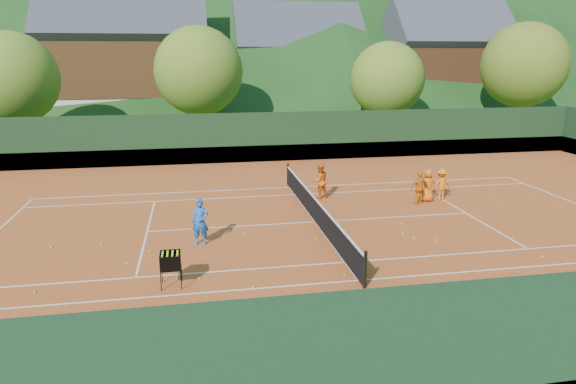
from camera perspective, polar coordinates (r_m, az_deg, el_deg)
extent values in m
plane|color=#2C4C17|center=(20.17, 3.05, -3.38)|extent=(400.00, 400.00, 0.00)
cube|color=#B14A1C|center=(20.17, 3.05, -3.35)|extent=(40.00, 24.00, 0.02)
imported|color=blue|center=(17.82, -9.72, -3.28)|extent=(0.66, 0.50, 1.63)
imported|color=orange|center=(23.25, 3.55, 1.24)|extent=(0.94, 0.83, 1.63)
imported|color=orange|center=(23.00, 14.41, 0.44)|extent=(0.91, 0.49, 1.47)
imported|color=orange|center=(23.58, 15.28, 0.73)|extent=(0.84, 0.69, 1.47)
imported|color=orange|center=(23.94, 16.66, 0.82)|extent=(0.99, 0.63, 1.45)
sphere|color=yellow|center=(20.25, 12.45, -3.50)|extent=(0.07, 0.07, 0.07)
sphere|color=yellow|center=(18.59, 26.44, -6.47)|extent=(0.07, 0.07, 0.07)
sphere|color=yellow|center=(16.63, 8.43, -7.44)|extent=(0.07, 0.07, 0.07)
sphere|color=yellow|center=(17.29, -15.01, -6.93)|extent=(0.07, 0.07, 0.07)
sphere|color=yellow|center=(18.76, -4.85, -4.68)|extent=(0.07, 0.07, 0.07)
sphere|color=yellow|center=(17.76, -15.09, -6.32)|extent=(0.07, 0.07, 0.07)
sphere|color=yellow|center=(19.19, 12.63, -4.54)|extent=(0.07, 0.07, 0.07)
sphere|color=yellow|center=(18.29, 3.18, -5.18)|extent=(0.07, 0.07, 0.07)
sphere|color=yellow|center=(14.64, -28.27, -12.44)|extent=(0.07, 0.07, 0.07)
sphere|color=yellow|center=(18.82, 13.80, -5.02)|extent=(0.07, 0.07, 0.07)
sphere|color=yellow|center=(13.28, -21.89, -14.54)|extent=(0.07, 0.07, 0.07)
sphere|color=yellow|center=(19.23, -24.81, -5.58)|extent=(0.07, 0.07, 0.07)
sphere|color=yellow|center=(18.82, 16.10, -5.18)|extent=(0.07, 0.07, 0.07)
sphere|color=yellow|center=(15.37, -9.85, -9.45)|extent=(0.07, 0.07, 0.07)
sphere|color=yellow|center=(15.99, -26.34, -9.88)|extent=(0.07, 0.07, 0.07)
sphere|color=yellow|center=(16.91, 7.56, -7.02)|extent=(0.07, 0.07, 0.07)
sphere|color=yellow|center=(16.92, -17.49, -7.60)|extent=(0.07, 0.07, 0.07)
sphere|color=yellow|center=(11.33, -1.62, -18.84)|extent=(0.07, 0.07, 0.07)
sphere|color=yellow|center=(14.66, -3.87, -10.51)|extent=(0.07, 0.07, 0.07)
sphere|color=yellow|center=(18.95, -20.01, -5.37)|extent=(0.07, 0.07, 0.07)
sphere|color=yellow|center=(15.49, 6.29, -9.12)|extent=(0.07, 0.07, 0.07)
sphere|color=yellow|center=(11.21, -14.14, -19.77)|extent=(0.07, 0.07, 0.07)
cube|color=silver|center=(15.25, 7.87, -9.70)|extent=(23.77, 0.06, 0.00)
cube|color=white|center=(25.31, 0.19, 0.53)|extent=(23.77, 0.06, 0.00)
cube|color=white|center=(16.44, 6.38, -7.75)|extent=(23.77, 0.06, 0.00)
cube|color=silver|center=(24.01, 0.79, -0.28)|extent=(23.77, 0.06, 0.00)
cube|color=white|center=(19.75, -15.38, -4.26)|extent=(0.06, 8.23, 0.00)
cube|color=white|center=(22.47, 19.15, -2.21)|extent=(0.06, 8.23, 0.00)
cube|color=silver|center=(20.16, 3.05, -3.32)|extent=(12.80, 0.06, 0.00)
cube|color=white|center=(20.16, 3.05, -3.32)|extent=(0.06, 10.97, 0.00)
cube|color=black|center=(20.03, 3.07, -2.11)|extent=(0.03, 11.97, 0.90)
cube|color=white|center=(19.89, 3.09, -0.81)|extent=(0.05, 11.97, 0.06)
cylinder|color=black|center=(14.60, 8.56, -8.54)|extent=(0.10, 0.10, 1.10)
cylinder|color=black|center=(25.66, -0.01, 1.99)|extent=(0.10, 0.10, 1.10)
cube|color=black|center=(31.31, -2.00, 6.13)|extent=(40.00, 0.05, 3.00)
cube|color=#185423|center=(31.48, -1.98, 4.33)|extent=(40.40, 0.05, 1.00)
cube|color=black|center=(9.34, 21.23, -17.35)|extent=(40.00, 0.05, 3.00)
cylinder|color=black|center=(14.80, -13.94, -9.67)|extent=(0.02, 0.02, 0.55)
cylinder|color=black|center=(14.76, -11.78, -9.59)|extent=(0.02, 0.02, 0.55)
cylinder|color=black|center=(15.30, -13.83, -8.81)|extent=(0.02, 0.02, 0.55)
cylinder|color=black|center=(15.27, -11.75, -8.73)|extent=(0.02, 0.02, 0.55)
cube|color=black|center=(14.92, -12.89, -8.23)|extent=(0.55, 0.55, 0.02)
cube|color=black|center=(14.58, -12.98, -7.84)|extent=(0.55, 0.02, 0.45)
cube|color=black|center=(15.09, -12.90, -7.04)|extent=(0.55, 0.02, 0.45)
cube|color=black|center=(14.85, -14.01, -7.47)|extent=(0.02, 0.55, 0.45)
cube|color=black|center=(14.82, -11.87, -7.39)|extent=(0.02, 0.55, 0.45)
sphere|color=#CCE526|center=(14.59, -13.82, -7.07)|extent=(0.07, 0.07, 0.07)
sphere|color=#CCE526|center=(14.71, -13.79, -6.88)|extent=(0.07, 0.07, 0.07)
sphere|color=#CCE526|center=(14.84, -13.77, -6.68)|extent=(0.07, 0.07, 0.07)
sphere|color=#CCE526|center=(14.97, -13.74, -6.49)|extent=(0.07, 0.07, 0.07)
sphere|color=#CCE526|center=(14.58, -13.28, -7.05)|extent=(0.07, 0.07, 0.07)
sphere|color=#CCE526|center=(14.70, -13.26, -6.86)|extent=(0.07, 0.07, 0.07)
sphere|color=#CCE526|center=(14.83, -13.24, -6.66)|extent=(0.07, 0.07, 0.07)
sphere|color=#CCE526|center=(14.96, -13.21, -6.47)|extent=(0.07, 0.07, 0.07)
sphere|color=#CCE526|center=(14.57, -12.74, -7.03)|extent=(0.07, 0.07, 0.07)
sphere|color=#CCE526|center=(14.70, -12.72, -6.83)|extent=(0.07, 0.07, 0.07)
sphere|color=#CCE526|center=(14.82, -12.71, -6.64)|extent=(0.07, 0.07, 0.07)
sphere|color=#CCE526|center=(14.95, -12.69, -6.45)|extent=(0.07, 0.07, 0.07)
sphere|color=#CCE526|center=(14.56, -12.20, -7.01)|extent=(0.07, 0.07, 0.07)
sphere|color=#CCE526|center=(14.69, -12.19, -6.81)|extent=(0.07, 0.07, 0.07)
sphere|color=#CCE526|center=(14.82, -12.17, -6.62)|extent=(0.07, 0.07, 0.07)
sphere|color=#CCE526|center=(14.94, -12.16, -6.43)|extent=(0.07, 0.07, 0.07)
cube|color=beige|center=(49.16, -16.94, 8.65)|extent=(12.00, 9.00, 2.88)
cube|color=#3C2210|center=(48.93, -17.27, 12.93)|extent=(12.24, 9.18, 4.48)
cube|color=#3C3C44|center=(48.94, -17.54, 16.25)|extent=(13.80, 9.93, 9.93)
cube|color=beige|center=(53.88, 0.93, 9.61)|extent=(11.00, 8.00, 2.52)
cube|color=#361A0E|center=(53.67, 0.94, 13.03)|extent=(11.22, 8.16, 3.92)
cube|color=#3D3D44|center=(53.64, 0.95, 15.77)|extent=(12.65, 8.82, 8.82)
cube|color=beige|center=(54.66, 16.53, 9.17)|extent=(10.00, 8.00, 2.70)
cube|color=#351B0E|center=(54.45, 16.80, 12.78)|extent=(10.20, 8.16, 4.20)
cube|color=#404048|center=(54.44, 17.02, 15.61)|extent=(11.50, 8.82, 8.82)
cylinder|color=#42291A|center=(38.70, -27.72, 5.88)|extent=(0.36, 0.36, 2.70)
sphere|color=#47741F|center=(38.40, -28.37, 11.06)|extent=(6.00, 6.00, 6.00)
cylinder|color=#422A1A|center=(38.92, -9.64, 7.56)|extent=(0.36, 0.36, 2.88)
sphere|color=#47721E|center=(38.63, -9.89, 13.10)|extent=(6.40, 6.40, 6.40)
cylinder|color=#3D2818|center=(40.62, 10.72, 7.57)|extent=(0.36, 0.36, 2.52)
sphere|color=#48741F|center=(40.34, 10.95, 12.20)|extent=(5.60, 5.60, 5.60)
cylinder|color=#432A1A|center=(47.07, 24.20, 7.85)|extent=(0.36, 0.36, 3.06)
sphere|color=#4D6B1C|center=(46.83, 24.74, 12.69)|extent=(6.80, 6.80, 6.80)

